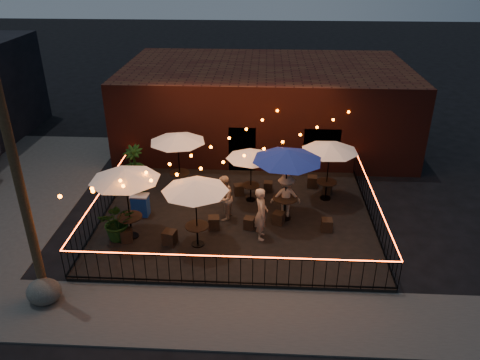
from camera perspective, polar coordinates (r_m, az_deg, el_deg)
The scene contains 35 objects.
ground at distance 16.09m, azimuth -0.83°, elevation -8.52°, with size 110.00×110.00×0.00m, color black.
patio at distance 17.72m, azimuth -0.40°, elevation -4.60°, with size 10.00×8.00×0.15m, color black.
sidewalk at distance 13.56m, azimuth -1.79°, elevation -16.35°, with size 18.00×2.50×0.05m, color #3F3D3A.
brick_building at distance 24.23m, azimuth 3.13°, elevation 9.15°, with size 14.00×8.00×4.00m.
utility_pole at distance 13.37m, azimuth -25.54°, elevation 0.68°, with size 0.26×0.26×8.00m, color #392B17.
fence_front at distance 14.09m, azimuth -1.40°, elevation -10.99°, with size 10.00×0.04×1.04m.
fence_left at distance 18.39m, azimuth -16.17°, elevation -2.41°, with size 0.04×8.00×1.04m.
fence_right at distance 17.87m, azimuth 15.84°, elevation -3.26°, with size 0.04×8.00×1.04m.
festoon_lights at distance 16.40m, azimuth -4.01°, elevation 2.28°, with size 10.02×8.72×1.32m.
cafe_table_0 at distance 15.79m, azimuth -13.88°, elevation 0.53°, with size 3.10×3.10×2.60m.
cafe_table_1 at distance 18.78m, azimuth -7.64°, elevation 5.05°, with size 2.64×2.64×2.50m.
cafe_table_2 at distance 15.03m, azimuth -5.50°, elevation -0.83°, with size 2.38×2.38×2.42m.
cafe_table_3 at distance 17.90m, azimuth 1.37°, elevation 3.07°, with size 2.12×2.12×2.15m.
cafe_table_4 at distance 16.47m, azimuth 5.80°, elevation 2.92°, with size 3.06×3.06×2.77m.
cafe_table_5 at distance 18.23m, azimuth 10.91°, elevation 3.91°, with size 2.92×2.92×2.43m.
bistro_chair_0 at distance 16.62m, azimuth -13.67°, elevation -6.55°, with size 0.38×0.38×0.45m, color black.
bistro_chair_1 at distance 16.19m, azimuth -8.56°, elevation -6.93°, with size 0.42×0.42×0.49m, color black.
bistro_chair_2 at distance 20.00m, azimuth -12.70°, elevation -0.48°, with size 0.36×0.36×0.43m, color black.
bistro_chair_3 at distance 19.43m, azimuth -6.83°, elevation -0.87°, with size 0.34×0.34×0.41m, color black.
bistro_chair_4 at distance 16.84m, azimuth -3.21°, elevation -5.23°, with size 0.40×0.40×0.47m, color black.
bistro_chair_5 at distance 16.85m, azimuth 1.15°, elevation -5.26°, with size 0.36×0.36×0.43m, color black.
bistro_chair_6 at distance 19.06m, azimuth -0.15°, elevation -1.18°, with size 0.37×0.37×0.44m, color black.
bistro_chair_7 at distance 19.35m, azimuth 3.44°, elevation -0.81°, with size 0.35×0.35×0.42m, color black.
bistro_chair_8 at distance 17.17m, azimuth 4.73°, elevation -4.64°, with size 0.38×0.38×0.45m, color black.
bistro_chair_9 at distance 16.99m, azimuth 10.52°, elevation -5.42°, with size 0.38×0.38×0.45m, color black.
bistro_chair_10 at distance 19.90m, azimuth 8.79°, elevation -0.19°, with size 0.40×0.40×0.47m, color black.
bistro_chair_11 at distance 19.47m, azimuth 10.61°, elevation -1.09°, with size 0.34×0.34×0.40m, color black.
patron_a at distance 15.97m, azimuth 2.60°, elevation -4.12°, with size 0.70×0.46×1.91m, color tan.
patron_b at distance 17.10m, azimuth -1.97°, elevation -2.22°, with size 0.84×0.66×1.73m, color tan.
patron_c at distance 17.34m, azimuth 5.60°, elevation -1.95°, with size 1.10×0.63×1.71m, color #D4AD8D.
potted_shrub_a at distance 16.59m, azimuth -14.68°, elevation -4.90°, with size 1.22×1.06×1.36m, color #133C12.
potted_shrub_b at distance 18.04m, azimuth -12.09°, elevation -1.78°, with size 0.78×0.63×1.42m, color #14400D.
potted_shrub_c at distance 20.57m, azimuth -12.83°, elevation 2.02°, with size 0.87×0.87×1.55m, color #174013.
cooler at distance 17.92m, azimuth -12.05°, elevation -2.98°, with size 0.67×0.50×0.85m.
boulder at distance 14.93m, azimuth -22.79°, elevation -12.44°, with size 0.95×0.80×0.74m, color #3F3F3B.
Camera 1 is at (0.94, -13.12, 9.27)m, focal length 35.00 mm.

